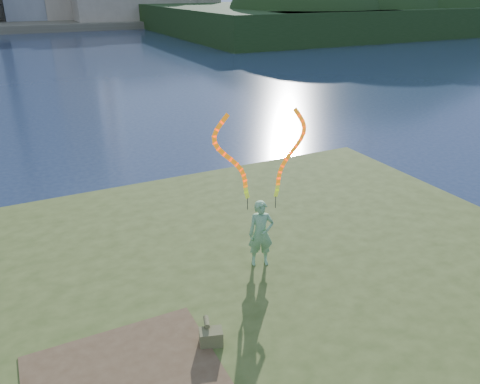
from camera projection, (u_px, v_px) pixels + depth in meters
ground at (187, 289)px, 11.60m from camera, size 320.00×320.00×0.00m
grassy_knoll at (225, 335)px, 9.58m from camera, size 20.00×18.00×0.80m
far_shore at (13, 22)px, 89.26m from camera, size 320.00×40.00×1.20m
wooded_hill at (380, 26)px, 84.85m from camera, size 78.00×50.00×63.00m
woman_with_ribbons at (261, 210)px, 10.66m from camera, size 1.95×0.72×4.01m
canvas_bag at (211, 336)px, 8.62m from camera, size 0.49×0.55×0.41m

